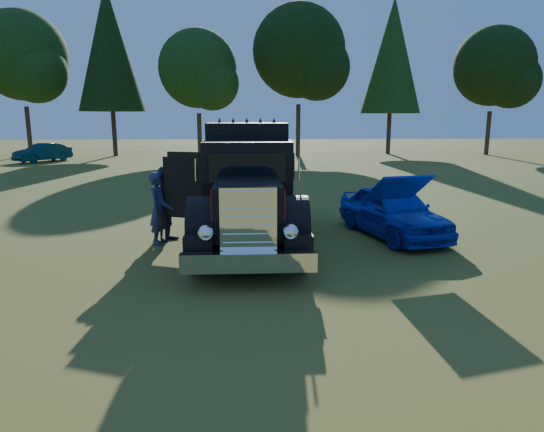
{
  "coord_description": "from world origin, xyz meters",
  "views": [
    {
      "loc": [
        -0.29,
        -10.14,
        3.16
      ],
      "look_at": [
        0.28,
        0.42,
        0.98
      ],
      "focal_mm": 32.0,
      "sensor_mm": 36.0,
      "label": 1
    }
  ],
  "objects_px": {
    "diamond_t_truck": "(247,194)",
    "hotrod_coupe": "(393,211)",
    "distant_teal_car": "(43,153)",
    "spectator_near": "(159,208)",
    "spectator_far": "(168,204)"
  },
  "relations": [
    {
      "from": "spectator_near",
      "to": "hotrod_coupe",
      "type": "bearing_deg",
      "value": -71.9
    },
    {
      "from": "diamond_t_truck",
      "to": "spectator_near",
      "type": "xyz_separation_m",
      "value": [
        -2.21,
        0.21,
        -0.37
      ]
    },
    {
      "from": "hotrod_coupe",
      "to": "spectator_near",
      "type": "relative_size",
      "value": 2.4
    },
    {
      "from": "hotrod_coupe",
      "to": "spectator_far",
      "type": "bearing_deg",
      "value": -177.87
    },
    {
      "from": "diamond_t_truck",
      "to": "distant_teal_car",
      "type": "xyz_separation_m",
      "value": [
        -14.49,
        23.68,
        -0.63
      ]
    },
    {
      "from": "hotrod_coupe",
      "to": "diamond_t_truck",
      "type": "bearing_deg",
      "value": -170.24
    },
    {
      "from": "hotrod_coupe",
      "to": "spectator_near",
      "type": "height_order",
      "value": "hotrod_coupe"
    },
    {
      "from": "spectator_near",
      "to": "distant_teal_car",
      "type": "bearing_deg",
      "value": 41.41
    },
    {
      "from": "spectator_near",
      "to": "spectator_far",
      "type": "height_order",
      "value": "spectator_far"
    },
    {
      "from": "distant_teal_car",
      "to": "spectator_far",
      "type": "bearing_deg",
      "value": -26.74
    },
    {
      "from": "hotrod_coupe",
      "to": "spectator_near",
      "type": "distance_m",
      "value": 6.11
    },
    {
      "from": "diamond_t_truck",
      "to": "hotrod_coupe",
      "type": "relative_size",
      "value": 1.64
    },
    {
      "from": "diamond_t_truck",
      "to": "spectator_far",
      "type": "xyz_separation_m",
      "value": [
        -2.01,
        0.45,
        -0.31
      ]
    },
    {
      "from": "diamond_t_truck",
      "to": "hotrod_coupe",
      "type": "distance_m",
      "value": 3.98
    },
    {
      "from": "hotrod_coupe",
      "to": "spectator_far",
      "type": "xyz_separation_m",
      "value": [
        -5.89,
        -0.22,
        0.29
      ]
    }
  ]
}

